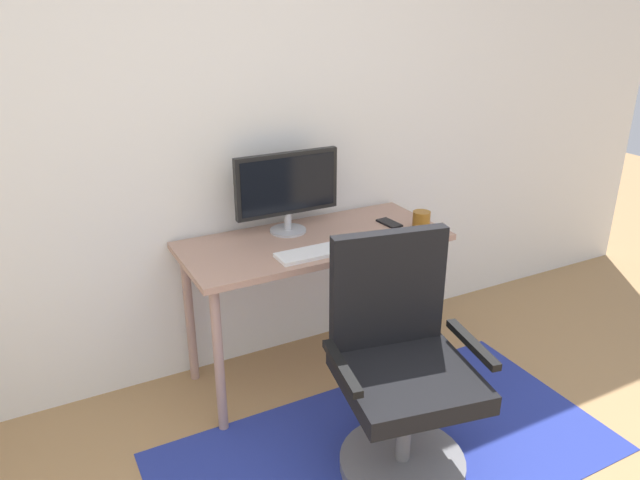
{
  "coord_description": "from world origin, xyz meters",
  "views": [
    {
      "loc": [
        -0.89,
        -0.53,
        1.83
      ],
      "look_at": [
        0.23,
        1.6,
        0.85
      ],
      "focal_mm": 33.61,
      "sensor_mm": 36.0,
      "label": 1
    }
  ],
  "objects_px": {
    "desk": "(314,256)",
    "cell_phone": "(389,223)",
    "monitor": "(287,187)",
    "keyboard": "(322,251)",
    "computer_mouse": "(377,235)",
    "office_chair": "(400,377)",
    "coffee_cup": "(421,221)"
  },
  "relations": [
    {
      "from": "desk",
      "to": "cell_phone",
      "type": "xyz_separation_m",
      "value": [
        0.43,
        -0.01,
        0.1
      ]
    },
    {
      "from": "desk",
      "to": "office_chair",
      "type": "relative_size",
      "value": 1.31
    },
    {
      "from": "desk",
      "to": "cell_phone",
      "type": "bearing_deg",
      "value": -0.75
    },
    {
      "from": "keyboard",
      "to": "coffee_cup",
      "type": "distance_m",
      "value": 0.57
    },
    {
      "from": "monitor",
      "to": "office_chair",
      "type": "distance_m",
      "value": 1.06
    },
    {
      "from": "computer_mouse",
      "to": "office_chair",
      "type": "bearing_deg",
      "value": -113.46
    },
    {
      "from": "desk",
      "to": "keyboard",
      "type": "xyz_separation_m",
      "value": [
        -0.05,
        -0.17,
        0.1
      ]
    },
    {
      "from": "coffee_cup",
      "to": "office_chair",
      "type": "distance_m",
      "value": 0.88
    },
    {
      "from": "office_chair",
      "to": "keyboard",
      "type": "bearing_deg",
      "value": 106.38
    },
    {
      "from": "office_chair",
      "to": "cell_phone",
      "type": "bearing_deg",
      "value": 70.78
    },
    {
      "from": "desk",
      "to": "keyboard",
      "type": "distance_m",
      "value": 0.21
    },
    {
      "from": "desk",
      "to": "monitor",
      "type": "xyz_separation_m",
      "value": [
        -0.07,
        0.14,
        0.32
      ]
    },
    {
      "from": "keyboard",
      "to": "monitor",
      "type": "bearing_deg",
      "value": 94.1
    },
    {
      "from": "desk",
      "to": "office_chair",
      "type": "distance_m",
      "value": 0.79
    },
    {
      "from": "computer_mouse",
      "to": "coffee_cup",
      "type": "height_order",
      "value": "coffee_cup"
    },
    {
      "from": "monitor",
      "to": "cell_phone",
      "type": "bearing_deg",
      "value": -16.0
    },
    {
      "from": "monitor",
      "to": "coffee_cup",
      "type": "distance_m",
      "value": 0.69
    },
    {
      "from": "cell_phone",
      "to": "desk",
      "type": "bearing_deg",
      "value": 174.57
    },
    {
      "from": "keyboard",
      "to": "cell_phone",
      "type": "xyz_separation_m",
      "value": [
        0.48,
        0.17,
        -0.0
      ]
    },
    {
      "from": "cell_phone",
      "to": "computer_mouse",
      "type": "bearing_deg",
      "value": -144.51
    },
    {
      "from": "office_chair",
      "to": "monitor",
      "type": "bearing_deg",
      "value": 105.84
    },
    {
      "from": "desk",
      "to": "keyboard",
      "type": "bearing_deg",
      "value": -106.12
    },
    {
      "from": "monitor",
      "to": "desk",
      "type": "bearing_deg",
      "value": -62.28
    },
    {
      "from": "desk",
      "to": "monitor",
      "type": "distance_m",
      "value": 0.36
    },
    {
      "from": "desk",
      "to": "computer_mouse",
      "type": "distance_m",
      "value": 0.32
    },
    {
      "from": "computer_mouse",
      "to": "cell_phone",
      "type": "xyz_separation_m",
      "value": [
        0.17,
        0.14,
        -0.01
      ]
    },
    {
      "from": "office_chair",
      "to": "desk",
      "type": "bearing_deg",
      "value": 101.18
    },
    {
      "from": "cell_phone",
      "to": "office_chair",
      "type": "height_order",
      "value": "office_chair"
    },
    {
      "from": "monitor",
      "to": "cell_phone",
      "type": "height_order",
      "value": "monitor"
    },
    {
      "from": "keyboard",
      "to": "office_chair",
      "type": "xyz_separation_m",
      "value": [
        0.06,
        -0.57,
        -0.35
      ]
    },
    {
      "from": "keyboard",
      "to": "computer_mouse",
      "type": "height_order",
      "value": "computer_mouse"
    },
    {
      "from": "keyboard",
      "to": "desk",
      "type": "bearing_deg",
      "value": 73.88
    }
  ]
}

